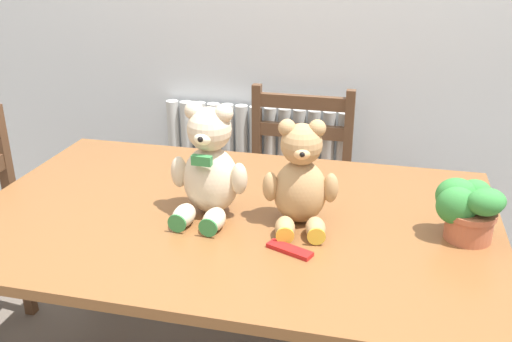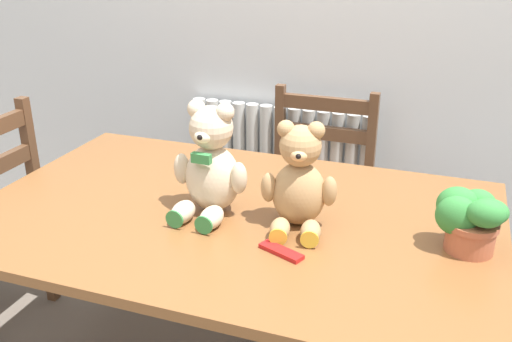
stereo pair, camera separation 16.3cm
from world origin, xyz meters
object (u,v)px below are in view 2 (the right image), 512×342
Objects in this scene: wooden_chair_behind at (315,194)px; potted_plant at (470,218)px; chocolate_bar at (281,251)px; teddy_bear_right at (299,182)px; teddy_bear_left at (211,166)px.

potted_plant is (0.60, -0.81, 0.38)m from wooden_chair_behind.
wooden_chair_behind reaches higher than chocolate_bar.
teddy_bear_right is 1.72× the size of potted_plant.
wooden_chair_behind is at bearing 126.71° from potted_plant.
potted_plant reaches higher than wooden_chair_behind.
teddy_bear_left is at bearing -178.59° from potted_plant.
wooden_chair_behind is at bearing 98.63° from chocolate_bar.
teddy_bear_right is at bearing -177.92° from potted_plant.
teddy_bear_right is at bearing 91.01° from chocolate_bar.
potted_plant is at bearing 22.27° from chocolate_bar.
chocolate_bar is (-0.45, -0.19, -0.09)m from potted_plant.
teddy_bear_left is 0.27m from teddy_bear_right.
teddy_bear_right reaches higher than chocolate_bar.
potted_plant is 0.50m from chocolate_bar.
teddy_bear_left is 2.66× the size of chocolate_bar.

